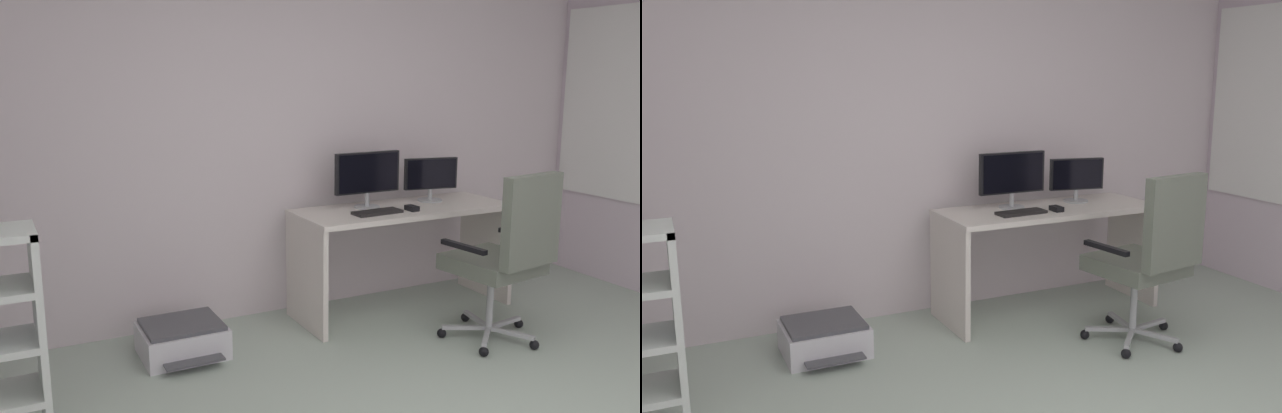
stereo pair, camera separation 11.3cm
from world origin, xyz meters
TOP-DOWN VIEW (x-y plane):
  - wall_back at (0.00, 2.52)m, footprint 5.38×0.10m
  - desk at (0.83, 2.07)m, footprint 1.56×0.59m
  - monitor_main at (0.58, 2.16)m, footprint 0.50×0.18m
  - monitor_secondary at (1.12, 2.16)m, footprint 0.41×0.18m
  - keyboard at (0.54, 1.96)m, footprint 0.35×0.15m
  - computer_mouse at (0.81, 1.94)m, footprint 0.06×0.10m
  - office_chair at (1.05, 1.27)m, footprint 0.64×0.66m
  - printer at (-0.80, 2.01)m, footprint 0.49×0.51m

SIDE VIEW (x-z plane):
  - printer at x=-0.80m, z-range 0.00..0.20m
  - desk at x=0.83m, z-range 0.18..0.94m
  - office_chair at x=1.05m, z-range 0.05..1.15m
  - keyboard at x=0.54m, z-range 0.76..0.78m
  - computer_mouse at x=0.81m, z-range 0.76..0.79m
  - monitor_secondary at x=1.12m, z-range 0.78..1.10m
  - monitor_main at x=0.58m, z-range 0.79..1.18m
  - wall_back at x=0.00m, z-range 0.00..2.60m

